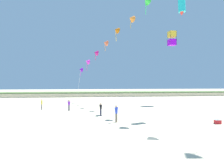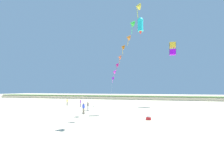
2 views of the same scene
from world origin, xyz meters
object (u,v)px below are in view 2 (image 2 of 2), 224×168
at_px(person_mid_center, 80,103).
at_px(person_near_left, 88,105).
at_px(person_near_right, 84,107).
at_px(large_kite_low_lead, 173,49).
at_px(large_kite_mid_trail, 140,25).
at_px(person_far_left, 67,102).
at_px(beach_cooler, 149,118).

bearing_deg(person_mid_center, person_near_left, -51.18).
bearing_deg(person_near_right, large_kite_low_lead, 50.63).
bearing_deg(large_kite_mid_trail, person_near_right, -164.37).
xyz_separation_m(person_near_left, person_far_left, (-8.13, 6.67, 0.02)).
bearing_deg(person_mid_center, person_near_right, -59.97).
distance_m(person_mid_center, large_kite_mid_trail, 19.28).
bearing_deg(person_near_right, person_near_left, 106.59).
relative_size(person_near_right, large_kite_low_lead, 0.66).
height_order(person_near_right, beach_cooler, person_near_right).
bearing_deg(person_near_left, person_far_left, 140.62).
relative_size(person_mid_center, large_kite_low_lead, 0.59).
bearing_deg(beach_cooler, large_kite_mid_trail, 109.31).
xyz_separation_m(person_near_left, large_kite_low_lead, (14.08, 11.55, 11.30)).
bearing_deg(person_far_left, person_near_right, -49.08).
distance_m(person_near_right, large_kite_low_lead, 23.16).
bearing_deg(large_kite_low_lead, person_mid_center, -160.47).
xyz_separation_m(person_near_left, person_near_right, (1.23, -4.12, 0.10)).
xyz_separation_m(large_kite_mid_trail, beach_cooler, (1.48, -4.22, -12.75)).
distance_m(person_far_left, large_kite_low_lead, 25.39).
relative_size(person_mid_center, person_far_left, 0.97).
bearing_deg(large_kite_mid_trail, person_near_left, 168.36).
distance_m(person_near_left, person_far_left, 10.52).
bearing_deg(person_near_right, person_far_left, 130.92).
relative_size(person_far_left, large_kite_low_lead, 0.61).
bearing_deg(beach_cooler, person_far_left, 145.78).
bearing_deg(large_kite_low_lead, person_far_left, -167.62).
height_order(person_near_left, beach_cooler, person_near_left).
height_order(person_mid_center, beach_cooler, person_mid_center).
height_order(person_near_left, large_kite_low_lead, large_kite_low_lead).
bearing_deg(beach_cooler, large_kite_low_lead, 79.06).
relative_size(person_near_left, person_far_left, 0.98).
height_order(person_near_right, large_kite_low_lead, large_kite_low_lead).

